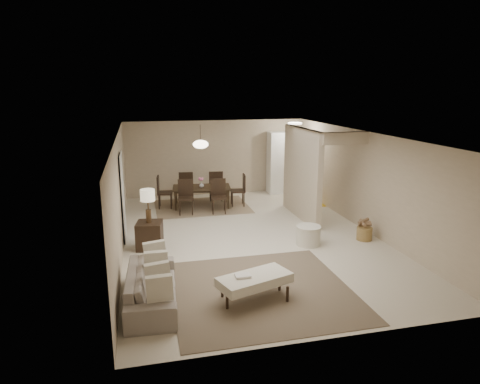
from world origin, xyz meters
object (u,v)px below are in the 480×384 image
object	(u,v)px
round_pouf	(308,235)
side_table	(150,235)
ottoman_bench	(255,280)
pantry_cabinet	(285,162)
wicker_basket	(364,234)
sofa	(152,287)
dining_table	(202,197)

from	to	relation	value
round_pouf	side_table	bearing A→B (deg)	170.03
round_pouf	ottoman_bench	bearing A→B (deg)	-130.20
pantry_cabinet	ottoman_bench	world-z (taller)	pantry_cabinet
pantry_cabinet	ottoman_bench	size ratio (longest dim) A/B	1.53
ottoman_bench	wicker_basket	world-z (taller)	ottoman_bench
pantry_cabinet	sofa	distance (m)	8.49
sofa	wicker_basket	distance (m)	5.44
ottoman_bench	side_table	world-z (taller)	side_table
sofa	pantry_cabinet	bearing A→B (deg)	-31.11
side_table	dining_table	distance (m)	3.58
wicker_basket	sofa	bearing A→B (deg)	-158.83
sofa	dining_table	distance (m)	6.02
pantry_cabinet	sofa	bearing A→B (deg)	-124.60
round_pouf	wicker_basket	xyz separation A→B (m)	(1.43, -0.01, -0.07)
pantry_cabinet	wicker_basket	size ratio (longest dim) A/B	5.73
pantry_cabinet	side_table	size ratio (longest dim) A/B	3.41
ottoman_bench	side_table	size ratio (longest dim) A/B	2.23
round_pouf	dining_table	size ratio (longest dim) A/B	0.33
dining_table	round_pouf	bearing A→B (deg)	-56.22
sofa	wicker_basket	bearing A→B (deg)	-65.34
side_table	wicker_basket	world-z (taller)	side_table
sofa	dining_table	size ratio (longest dim) A/B	1.18
pantry_cabinet	dining_table	world-z (taller)	pantry_cabinet
pantry_cabinet	wicker_basket	distance (m)	5.08
wicker_basket	pantry_cabinet	bearing A→B (deg)	93.06
side_table	wicker_basket	distance (m)	5.06
side_table	sofa	bearing A→B (deg)	-91.10
wicker_basket	dining_table	size ratio (longest dim) A/B	0.21
dining_table	side_table	bearing A→B (deg)	-110.76
dining_table	pantry_cabinet	bearing A→B (deg)	28.01
sofa	ottoman_bench	world-z (taller)	sofa
side_table	round_pouf	size ratio (longest dim) A/B	1.07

